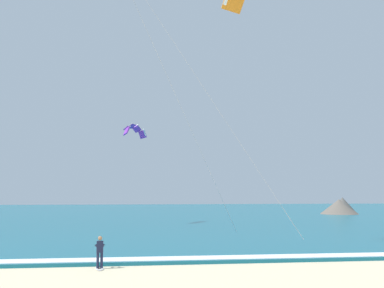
# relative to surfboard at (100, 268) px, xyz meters

# --- Properties ---
(sea) EXTENTS (200.00, 120.00, 0.20)m
(sea) POSITION_rel_surfboard_xyz_m (1.36, 60.80, 0.07)
(sea) COLOR #146075
(sea) RESTS_ON ground
(surf_foam) EXTENTS (200.00, 1.61, 0.04)m
(surf_foam) POSITION_rel_surfboard_xyz_m (1.36, 1.80, 0.19)
(surf_foam) COLOR white
(surf_foam) RESTS_ON sea
(surfboard) EXTENTS (0.57, 1.43, 0.09)m
(surfboard) POSITION_rel_surfboard_xyz_m (0.00, 0.00, 0.00)
(surfboard) COLOR white
(surfboard) RESTS_ON ground
(kitesurfer) EXTENTS (0.55, 0.55, 1.69)m
(kitesurfer) POSITION_rel_surfboard_xyz_m (-0.00, 0.02, 0.91)
(kitesurfer) COLOR #191E38
(kitesurfer) RESTS_ON ground
(kite_distant) EXTENTS (2.94, 4.12, 1.70)m
(kite_distant) POSITION_rel_surfboard_xyz_m (2.08, 31.93, 11.52)
(kite_distant) COLOR purple
(headland_right) EXTENTS (6.97, 6.97, 3.05)m
(headland_right) POSITION_rel_surfboard_xyz_m (37.89, 52.59, 1.40)
(headland_right) COLOR #56514C
(headland_right) RESTS_ON ground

